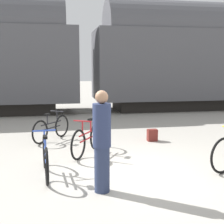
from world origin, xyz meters
The scene contains 9 objects.
ground_plane centered at (0.00, 0.00, 0.00)m, with size 80.00×80.00×0.00m, color #A8A399.
freight_train centered at (0.00, 9.09, 2.77)m, with size 54.86×2.99×5.28m.
rail_near centered at (0.00, 8.37, 0.01)m, with size 66.86×0.07×0.01m, color #4C4238.
rail_far centered at (0.00, 9.81, 0.01)m, with size 66.86×0.07×0.01m, color #4C4238.
bicycle_black centered at (-1.62, 3.26, 0.36)m, with size 1.06×1.39×0.84m.
bicycle_blue centered at (-1.71, 0.23, 0.37)m, with size 0.46×1.69×0.87m.
bicycle_maroon centered at (-0.74, 1.60, 0.38)m, with size 0.94×1.50×0.89m.
person_in_navy centered at (-0.74, -0.74, 0.89)m, with size 0.31×0.31×1.75m.
backpack centered at (1.24, 2.65, 0.17)m, with size 0.28×0.20×0.34m.
Camera 1 is at (-1.49, -5.81, 2.14)m, focal length 50.00 mm.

